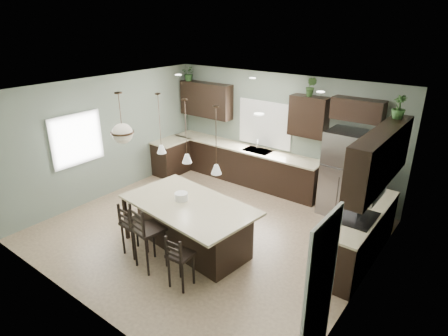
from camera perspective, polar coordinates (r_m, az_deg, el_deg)
ground at (r=7.66m, az=-2.44°, el=-9.43°), size 6.00×6.00×0.00m
pantry_door at (r=4.73m, az=14.30°, el=-17.89°), size 0.04×0.82×2.04m
window_back at (r=9.33m, az=6.28°, el=6.72°), size 1.35×0.02×1.00m
window_left at (r=8.68m, az=-21.57°, el=4.10°), size 0.02×1.10×1.00m
left_return_cabs at (r=10.26m, az=-8.10°, el=1.59°), size 0.60×0.90×0.90m
left_return_countertop at (r=10.09m, az=-8.16°, el=4.07°), size 0.66×0.96×0.04m
back_lower_cabs at (r=9.68m, az=2.86°, el=0.53°), size 4.20×0.60×0.90m
back_countertop at (r=9.50m, az=2.84°, el=3.13°), size 4.20×0.66×0.04m
sink_inset at (r=9.26m, az=5.14°, el=2.66°), size 0.70×0.45×0.01m
faucet at (r=9.19m, az=5.07°, el=3.46°), size 0.02×0.02×0.28m
back_upper_left at (r=10.10m, az=-2.73°, el=10.34°), size 1.55×0.34×0.90m
back_upper_right at (r=8.56m, az=12.77°, el=7.67°), size 0.85×0.34×0.90m
fridge_header at (r=8.13m, az=19.70°, el=8.36°), size 1.05×0.34×0.45m
right_lower_cabs at (r=7.03m, az=19.90°, el=-9.75°), size 0.60×2.35×0.90m
right_countertop at (r=6.81m, az=20.25°, el=-6.33°), size 0.66×2.35×0.04m
cooktop at (r=6.56m, az=19.52°, el=-7.09°), size 0.58×0.75×0.02m
wall_oven_front at (r=6.88m, az=16.73°, el=-10.08°), size 0.01×0.72×0.60m
right_upper_cabs at (r=6.38m, az=22.72°, el=1.53°), size 0.34×2.35×0.90m
microwave at (r=6.28m, az=21.07°, el=-2.48°), size 0.40×0.75×0.40m
refrigerator at (r=8.29m, az=18.07°, el=-0.85°), size 0.90×0.74×1.85m
kitchen_island at (r=6.92m, az=-5.26°, el=-8.81°), size 2.55×1.63×0.92m
serving_dish at (r=6.80m, az=-6.53°, el=-4.33°), size 0.24×0.24×0.14m
bar_stool_left at (r=6.91m, az=-13.55°, el=-9.00°), size 0.40×0.40×1.02m
bar_stool_center at (r=6.46m, az=-11.29°, el=-10.12°), size 0.51×0.51×1.21m
bar_stool_right at (r=6.04m, az=-6.60°, el=-13.81°), size 0.38×0.38×0.95m
pendant_left at (r=6.72m, az=-9.77°, el=6.65°), size 0.17×0.17×1.10m
pendant_center at (r=6.19m, az=-5.83°, el=5.53°), size 0.17×0.17×1.10m
pendant_right at (r=5.70m, az=-1.21°, el=4.18°), size 0.17×0.17×1.10m
chandelier at (r=6.93m, az=-15.45°, el=7.32°), size 0.42×0.42×0.94m
plant_back_left at (r=10.33m, az=-5.34°, el=14.15°), size 0.42×0.39×0.38m
plant_back_right at (r=8.40m, az=13.13°, el=11.97°), size 0.24×0.19×0.42m
plant_right_wall at (r=6.98m, az=25.11°, el=8.40°), size 0.29×0.29×0.39m
room_shell at (r=6.93m, az=-2.66°, el=2.64°), size 6.00×6.00×6.00m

